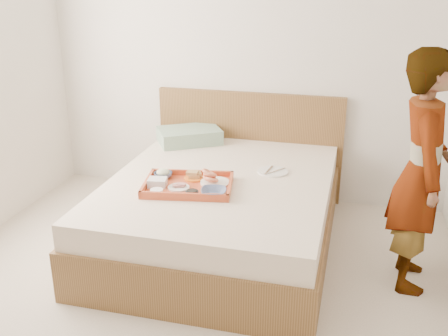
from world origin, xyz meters
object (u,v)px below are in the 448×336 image
dinner_plate (273,172)px  person (422,173)px  bed (221,211)px  tray (188,185)px

dinner_plate → person: person is taller
bed → dinner_plate: bearing=31.4°
tray → person: size_ratio=0.39×
person → tray: bearing=91.7°
tray → dinner_plate: size_ratio=2.62×
bed → person: size_ratio=1.30×
bed → tray: size_ratio=3.35×
bed → dinner_plate: dinner_plate is taller
dinner_plate → bed: bearing=-148.6°
tray → person: person is taller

